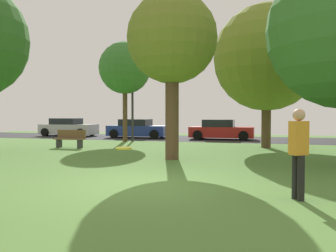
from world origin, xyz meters
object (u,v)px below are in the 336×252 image
(birch_tree_lone, at_px, (125,68))
(street_lamp_post, at_px, (132,106))
(oak_tree_left, at_px, (267,58))
(park_bench, at_px, (70,139))
(parked_car_blue, at_px, (138,129))
(frisbee_disc, at_px, (124,148))
(parked_car_red, at_px, (221,130))
(maple_tree_near, at_px, (172,40))
(person_thrower, at_px, (299,149))
(parked_car_silver, at_px, (68,128))

(birch_tree_lone, bearing_deg, street_lamp_post, 19.20)
(oak_tree_left, relative_size, park_bench, 4.53)
(birch_tree_lone, distance_m, parked_car_blue, 5.37)
(frisbee_disc, bearing_deg, oak_tree_left, 79.86)
(parked_car_blue, xyz_separation_m, parked_car_red, (6.06, -0.05, -0.01))
(maple_tree_near, distance_m, person_thrower, 7.46)
(birch_tree_lone, relative_size, parked_car_blue, 1.43)
(oak_tree_left, relative_size, parked_car_red, 1.70)
(frisbee_disc, height_order, street_lamp_post, street_lamp_post)
(birch_tree_lone, distance_m, maple_tree_near, 8.90)
(frisbee_disc, relative_size, parked_car_blue, 0.08)
(parked_car_silver, bearing_deg, park_bench, -57.31)
(oak_tree_left, height_order, street_lamp_post, oak_tree_left)
(frisbee_disc, height_order, park_bench, frisbee_disc)
(parked_car_red, relative_size, street_lamp_post, 0.95)
(oak_tree_left, height_order, parked_car_blue, oak_tree_left)
(birch_tree_lone, bearing_deg, oak_tree_left, -11.04)
(birch_tree_lone, distance_m, oak_tree_left, 8.60)
(parked_car_silver, relative_size, park_bench, 2.76)
(parked_car_blue, relative_size, park_bench, 2.71)
(maple_tree_near, xyz_separation_m, parked_car_blue, (-5.57, 10.97, -3.84))
(oak_tree_left, height_order, frisbee_disc, oak_tree_left)
(frisbee_disc, relative_size, street_lamp_post, 0.08)
(person_thrower, xyz_separation_m, park_bench, (-10.15, 8.18, -0.54))
(birch_tree_lone, relative_size, frisbee_disc, 16.79)
(oak_tree_left, bearing_deg, person_thrower, -87.01)
(oak_tree_left, height_order, maple_tree_near, oak_tree_left)
(maple_tree_near, height_order, parked_car_blue, maple_tree_near)
(birch_tree_lone, relative_size, maple_tree_near, 1.00)
(parked_car_silver, bearing_deg, birch_tree_lone, -31.81)
(maple_tree_near, distance_m, parked_car_silver, 16.75)
(person_thrower, bearing_deg, parked_car_red, -111.33)
(birch_tree_lone, distance_m, street_lamp_post, 2.35)
(frisbee_disc, xyz_separation_m, park_bench, (-7.28, 10.08, -0.66))
(parked_car_silver, xyz_separation_m, park_bench, (5.47, -8.52, -0.19))
(parked_car_silver, xyz_separation_m, street_lamp_post, (7.04, -3.94, 1.60))
(park_bench, bearing_deg, parked_car_red, -129.78)
(person_thrower, height_order, park_bench, person_thrower)
(parked_car_silver, bearing_deg, frisbee_disc, -55.58)
(maple_tree_near, height_order, frisbee_disc, maple_tree_near)
(maple_tree_near, bearing_deg, street_lamp_post, 121.48)
(birch_tree_lone, xyz_separation_m, person_thrower, (9.02, -12.60, -3.56))
(birch_tree_lone, xyz_separation_m, park_bench, (-1.14, -4.42, -4.10))
(person_thrower, height_order, street_lamp_post, street_lamp_post)
(parked_car_blue, bearing_deg, street_lamp_post, -74.29)
(birch_tree_lone, height_order, oak_tree_left, oak_tree_left)
(oak_tree_left, bearing_deg, birch_tree_lone, 168.96)
(birch_tree_lone, bearing_deg, parked_car_blue, 98.48)
(person_thrower, relative_size, parked_car_red, 0.42)
(parked_car_blue, xyz_separation_m, park_bench, (-0.60, -8.05, -0.17))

